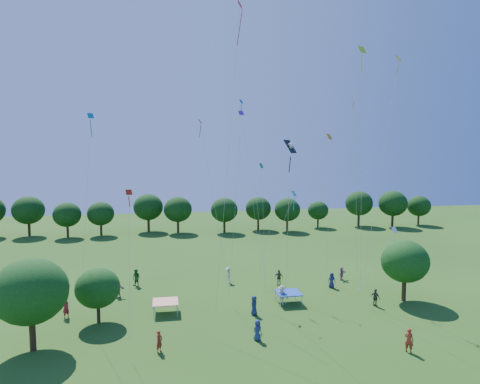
# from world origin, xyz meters

# --- Properties ---
(near_tree_west) EXTENTS (5.19, 5.19, 6.69)m
(near_tree_west) POSITION_xyz_m (-15.31, 12.48, 4.34)
(near_tree_west) COLOR #422B19
(near_tree_west) RESTS_ON ground
(near_tree_north) EXTENTS (3.65, 3.65, 4.62)m
(near_tree_north) POSITION_xyz_m (-11.43, 16.78, 2.97)
(near_tree_north) COLOR #422B19
(near_tree_north) RESTS_ON ground
(near_tree_east) EXTENTS (4.42, 4.42, 5.84)m
(near_tree_east) POSITION_xyz_m (16.38, 17.21, 3.84)
(near_tree_east) COLOR #422B19
(near_tree_east) RESTS_ON ground
(treeline) EXTENTS (88.01, 8.77, 6.77)m
(treeline) POSITION_xyz_m (-1.73, 55.43, 4.09)
(treeline) COLOR #422B19
(treeline) RESTS_ON ground
(tent_red_stripe) EXTENTS (2.20, 2.20, 1.10)m
(tent_red_stripe) POSITION_xyz_m (-5.95, 17.92, 1.04)
(tent_red_stripe) COLOR #F74E1D
(tent_red_stripe) RESTS_ON ground
(tent_blue) EXTENTS (2.20, 2.20, 1.10)m
(tent_blue) POSITION_xyz_m (5.37, 18.42, 1.04)
(tent_blue) COLOR #1B41B1
(tent_blue) RESTS_ON ground
(crowd_person_0) EXTENTS (0.80, 0.88, 1.58)m
(crowd_person_0) POSITION_xyz_m (0.86, 11.28, 0.79)
(crowd_person_0) COLOR navy
(crowd_person_0) RESTS_ON ground
(crowd_person_1) EXTENTS (0.76, 0.78, 1.78)m
(crowd_person_1) POSITION_xyz_m (-14.34, 18.37, 0.89)
(crowd_person_1) COLOR maroon
(crowd_person_1) RESTS_ON ground
(crowd_person_2) EXTENTS (0.84, 0.66, 1.50)m
(crowd_person_2) POSITION_xyz_m (-12.22, 27.66, 0.75)
(crowd_person_2) COLOR #214E2F
(crowd_person_2) RESTS_ON ground
(crowd_person_3) EXTENTS (1.31, 0.93, 1.83)m
(crowd_person_3) POSITION_xyz_m (4.66, 18.17, 0.92)
(crowd_person_3) COLOR beige
(crowd_person_3) RESTS_ON ground
(crowd_person_4) EXTENTS (0.82, 1.03, 1.61)m
(crowd_person_4) POSITION_xyz_m (13.05, 16.37, 0.80)
(crowd_person_4) COLOR #443C36
(crowd_person_4) RESTS_ON ground
(crowd_person_5) EXTENTS (1.69, 1.10, 1.71)m
(crowd_person_5) POSITION_xyz_m (-10.56, 23.10, 0.85)
(crowd_person_5) COLOR #8A507C
(crowd_person_5) RESTS_ON ground
(crowd_person_6) EXTENTS (0.81, 0.46, 1.61)m
(crowd_person_6) POSITION_xyz_m (11.11, 22.06, 0.80)
(crowd_person_6) COLOR navy
(crowd_person_6) RESTS_ON ground
(crowd_person_7) EXTENTS (0.66, 0.70, 1.58)m
(crowd_person_7) POSITION_xyz_m (-6.39, 10.61, 0.79)
(crowd_person_7) COLOR maroon
(crowd_person_7) RESTS_ON ground
(crowd_person_8) EXTENTS (1.03, 0.91, 1.84)m
(crowd_person_8) POSITION_xyz_m (-8.97, 26.08, 0.92)
(crowd_person_8) COLOR #2A5524
(crowd_person_8) RESTS_ON ground
(crowd_person_9) EXTENTS (0.58, 1.14, 1.69)m
(crowd_person_9) POSITION_xyz_m (0.73, 25.59, 0.84)
(crowd_person_9) COLOR beige
(crowd_person_9) RESTS_ON ground
(crowd_person_10) EXTENTS (1.05, 0.92, 1.66)m
(crowd_person_10) POSITION_xyz_m (5.92, 23.89, 0.83)
(crowd_person_10) COLOR #463F38
(crowd_person_10) RESTS_ON ground
(crowd_person_11) EXTENTS (1.37, 1.29, 1.49)m
(crowd_person_11) POSITION_xyz_m (13.24, 24.41, 0.74)
(crowd_person_11) COLOR #A05D8A
(crowd_person_11) RESTS_ON ground
(crowd_person_12) EXTENTS (0.64, 0.93, 1.71)m
(crowd_person_12) POSITION_xyz_m (1.63, 16.21, 0.86)
(crowd_person_12) COLOR navy
(crowd_person_12) RESTS_ON ground
(crowd_person_13) EXTENTS (0.76, 0.77, 1.76)m
(crowd_person_13) POSITION_xyz_m (11.02, 7.57, 0.88)
(crowd_person_13) COLOR maroon
(crowd_person_13) RESTS_ON ground
(pirate_kite) EXTENTS (1.32, 3.87, 13.75)m
(pirate_kite) POSITION_xyz_m (3.35, 11.60, 14.28)
(pirate_kite) COLOR black
(red_high_kite) EXTENTS (3.32, 7.15, 25.94)m
(red_high_kite) POSITION_xyz_m (0.26, 17.71, 21.44)
(red_high_kite) COLOR red
(small_kite_0) EXTENTS (0.49, 0.82, 10.42)m
(small_kite_0) POSITION_xyz_m (-8.19, 9.62, 9.16)
(small_kite_0) COLOR #B81D0A
(small_kite_1) EXTENTS (1.44, 2.79, 14.63)m
(small_kite_1) POSITION_xyz_m (10.67, 22.33, 13.22)
(small_kite_1) COLOR orange
(small_kite_2) EXTENTS (3.07, 0.80, 21.26)m
(small_kite_2) POSITION_xyz_m (13.99, 16.45, 18.12)
(small_kite_2) COLOR gold
(small_kite_3) EXTENTS (0.53, 3.29, 9.19)m
(small_kite_3) POSITION_xyz_m (2.74, 19.59, 8.12)
(small_kite_3) COLOR #198E30
(small_kite_4) EXTENTS (1.93, 2.51, 15.95)m
(small_kite_4) POSITION_xyz_m (-11.97, 17.67, 13.32)
(small_kite_4) COLOR #116DB0
(small_kite_5) EXTENTS (1.47, 0.82, 16.52)m
(small_kite_5) POSITION_xyz_m (0.69, 18.99, 13.24)
(small_kite_5) COLOR purple
(small_kite_6) EXTENTS (3.66, 0.72, 6.04)m
(small_kite_6) POSITION_xyz_m (14.34, 16.32, 6.42)
(small_kite_6) COLOR white
(small_kite_7) EXTENTS (2.95, 3.20, 9.08)m
(small_kite_7) POSITION_xyz_m (6.14, 20.87, 8.88)
(small_kite_7) COLOR #0DA8CA
(small_kite_8) EXTENTS (3.16, 0.91, 13.75)m
(small_kite_8) POSITION_xyz_m (5.80, 23.03, 10.99)
(small_kite_8) COLOR #F1440E
(small_kite_9) EXTENTS (1.48, 0.79, 18.23)m
(small_kite_9) POSITION_xyz_m (12.84, 21.08, 14.54)
(small_kite_9) COLOR orange
(small_kite_10) EXTENTS (1.55, 1.71, 21.64)m
(small_kite_10) POSITION_xyz_m (10.78, 15.52, 18.57)
(small_kite_10) COLOR #ABD412
(small_kite_11) EXTENTS (0.49, 3.06, 11.78)m
(small_kite_11) POSITION_xyz_m (3.00, 19.14, 10.26)
(small_kite_11) COLOR #167B3A
(small_kite_12) EXTENTS (2.12, 2.09, 18.41)m
(small_kite_12) POSITION_xyz_m (2.84, 26.41, 14.86)
(small_kite_12) COLOR blue
(small_kite_13) EXTENTS (2.38, 5.70, 16.05)m
(small_kite_13) POSITION_xyz_m (-1.81, 22.64, 13.45)
(small_kite_13) COLOR #7F1892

